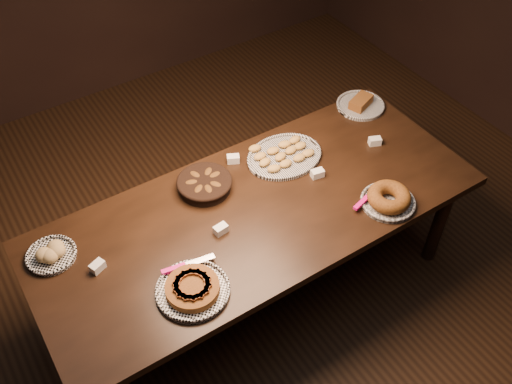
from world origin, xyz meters
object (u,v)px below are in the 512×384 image
buffet_table (258,218)px  madeleine_platter (284,155)px  bundt_cake_plate (388,199)px  apple_tart_plate (192,289)px

buffet_table → madeleine_platter: madeleine_platter is taller
buffet_table → bundt_cake_plate: size_ratio=7.07×
buffet_table → apple_tart_plate: bearing=-153.0°
madeleine_platter → apple_tart_plate: bearing=-136.1°
apple_tart_plate → madeleine_platter: bearing=15.5°
buffet_table → apple_tart_plate: apple_tart_plate is taller
apple_tart_plate → bundt_cake_plate: (1.13, -0.07, 0.01)m
buffet_table → bundt_cake_plate: 0.70m
apple_tart_plate → madeleine_platter: size_ratio=0.80×
apple_tart_plate → buffet_table: bearing=11.6°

